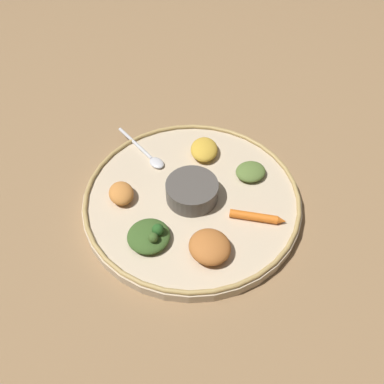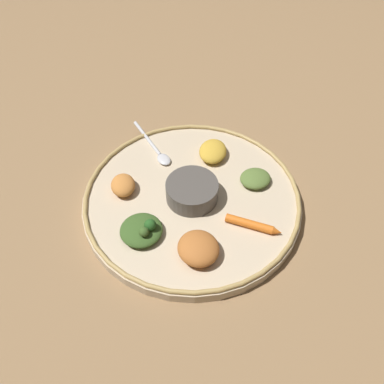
{
  "view_description": "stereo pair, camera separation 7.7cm",
  "coord_description": "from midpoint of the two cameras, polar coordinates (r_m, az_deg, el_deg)",
  "views": [
    {
      "loc": [
        0.41,
        0.29,
        0.62
      ],
      "look_at": [
        0.0,
        0.0,
        0.04
      ],
      "focal_mm": 40.19,
      "sensor_mm": 36.0,
      "label": 1
    },
    {
      "loc": [
        0.36,
        0.35,
        0.62
      ],
      "look_at": [
        0.0,
        0.0,
        0.04
      ],
      "focal_mm": 40.19,
      "sensor_mm": 36.0,
      "label": 2
    }
  ],
  "objects": [
    {
      "name": "ground_plane",
      "position": [
        0.8,
        -2.76,
        -1.8
      ],
      "size": [
        2.4,
        2.4,
        0.0
      ],
      "primitive_type": "plane",
      "color": "olive"
    },
    {
      "name": "platter",
      "position": [
        0.79,
        -2.79,
        -1.35
      ],
      "size": [
        0.4,
        0.4,
        0.02
      ],
      "primitive_type": "cylinder",
      "color": "#C6B293",
      "rests_on": "ground_plane"
    },
    {
      "name": "platter_rim",
      "position": [
        0.78,
        -2.82,
        -0.74
      ],
      "size": [
        0.39,
        0.39,
        0.01
      ],
      "primitive_type": "torus",
      "color": "tan",
      "rests_on": "platter"
    },
    {
      "name": "center_bowl",
      "position": [
        0.77,
        -2.87,
        0.05
      ],
      "size": [
        0.09,
        0.09,
        0.04
      ],
      "color": "#4C4742",
      "rests_on": "platter"
    },
    {
      "name": "spoon",
      "position": [
        0.86,
        -8.53,
        4.85
      ],
      "size": [
        0.05,
        0.15,
        0.01
      ],
      "color": "silver",
      "rests_on": "platter"
    },
    {
      "name": "greens_pile",
      "position": [
        0.72,
        -8.73,
        -5.95
      ],
      "size": [
        0.07,
        0.07,
        0.04
      ],
      "color": "#385623",
      "rests_on": "platter"
    },
    {
      "name": "carrot_near_spoon",
      "position": [
        0.75,
        5.73,
        -3.51
      ],
      "size": [
        0.05,
        0.1,
        0.01
      ],
      "color": "orange",
      "rests_on": "platter"
    },
    {
      "name": "mound_chickpea",
      "position": [
        0.7,
        -0.8,
        -7.48
      ],
      "size": [
        0.09,
        0.09,
        0.03
      ],
      "primitive_type": "ellipsoid",
      "rotation": [
        0.0,
        0.0,
        4.42
      ],
      "color": "#B2662D",
      "rests_on": "platter"
    },
    {
      "name": "mound_lentil_yellow",
      "position": [
        0.85,
        -0.97,
        5.52
      ],
      "size": [
        0.09,
        0.08,
        0.03
      ],
      "primitive_type": "ellipsoid",
      "rotation": [
        0.0,
        0.0,
        3.71
      ],
      "color": "gold",
      "rests_on": "platter"
    },
    {
      "name": "mound_squash",
      "position": [
        0.79,
        -12.15,
        -0.33
      ],
      "size": [
        0.07,
        0.07,
        0.03
      ],
      "primitive_type": "ellipsoid",
      "rotation": [
        0.0,
        0.0,
        4.09
      ],
      "color": "#C67A38",
      "rests_on": "platter"
    },
    {
      "name": "mound_collards",
      "position": [
        0.82,
        5.12,
        2.56
      ],
      "size": [
        0.08,
        0.07,
        0.02
      ],
      "primitive_type": "ellipsoid",
      "rotation": [
        0.0,
        0.0,
        2.66
      ],
      "color": "#567033",
      "rests_on": "platter"
    }
  ]
}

